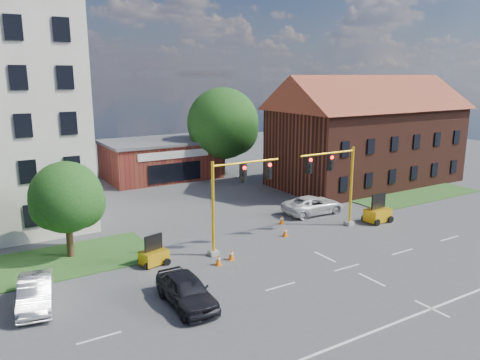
{
  "coord_description": "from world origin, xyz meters",
  "views": [
    {
      "loc": [
        -19.39,
        -19.34,
        11.5
      ],
      "look_at": [
        -1.55,
        10.0,
        3.73
      ],
      "focal_mm": 35.0,
      "sensor_mm": 36.0,
      "label": 1
    }
  ],
  "objects": [
    {
      "name": "townhouse_row",
      "position": [
        18.0,
        16.0,
        5.93
      ],
      "size": [
        21.0,
        11.0,
        11.5
      ],
      "color": "#431D14",
      "rests_on": "ground"
    },
    {
      "name": "brick_shop",
      "position": [
        0.0,
        29.98,
        2.16
      ],
      "size": [
        12.4,
        8.4,
        4.3
      ],
      "color": "maroon",
      "rests_on": "ground"
    },
    {
      "name": "ground",
      "position": [
        0.0,
        0.0,
        0.0
      ],
      "size": [
        120.0,
        120.0,
        0.0
      ],
      "primitive_type": "plane",
      "color": "#48484B",
      "rests_on": "ground"
    },
    {
      "name": "trailer_east",
      "position": [
        8.48,
        5.42,
        0.69
      ],
      "size": [
        1.99,
        1.38,
        2.21
      ],
      "rotation": [
        0.0,
        0.0,
        0.04
      ],
      "color": "yellow",
      "rests_on": "ground"
    },
    {
      "name": "tree_large",
      "position": [
        6.91,
        27.08,
        5.81
      ],
      "size": [
        8.52,
        8.12,
        10.13
      ],
      "color": "#3E2A16",
      "rests_on": "ground"
    },
    {
      "name": "grass_verge_ne",
      "position": [
        18.0,
        9.0,
        0.04
      ],
      "size": [
        14.0,
        4.0,
        0.08
      ],
      "primitive_type": "cube",
      "color": "#275A22",
      "rests_on": "ground"
    },
    {
      "name": "tree_nw_front",
      "position": [
        -13.77,
        10.58,
        3.82
      ],
      "size": [
        4.75,
        4.53,
        6.25
      ],
      "color": "#3E2A16",
      "rests_on": "ground"
    },
    {
      "name": "cone_a",
      "position": [
        -6.51,
        4.42,
        0.34
      ],
      "size": [
        0.4,
        0.4,
        0.7
      ],
      "color": "orange",
      "rests_on": "ground"
    },
    {
      "name": "signal_mast_west",
      "position": [
        -4.36,
        6.0,
        3.92
      ],
      "size": [
        5.3,
        0.6,
        6.2
      ],
      "color": "gray",
      "rests_on": "ground"
    },
    {
      "name": "cone_d",
      "position": [
        1.69,
        9.0,
        0.34
      ],
      "size": [
        0.4,
        0.4,
        0.7
      ],
      "color": "orange",
      "rests_on": "ground"
    },
    {
      "name": "pickup_white",
      "position": [
        5.63,
        9.89,
        0.75
      ],
      "size": [
        5.5,
        2.7,
        1.5
      ],
      "primitive_type": "imported",
      "rotation": [
        0.0,
        0.0,
        1.53
      ],
      "color": "silver",
      "rests_on": "ground"
    },
    {
      "name": "lane_markings",
      "position": [
        0.0,
        -3.0,
        0.01
      ],
      "size": [
        60.0,
        36.0,
        0.01
      ],
      "primitive_type": null,
      "color": "silver",
      "rests_on": "ground"
    },
    {
      "name": "cone_b",
      "position": [
        -5.4,
        4.73,
        0.34
      ],
      "size": [
        0.4,
        0.4,
        0.7
      ],
      "color": "orange",
      "rests_on": "ground"
    },
    {
      "name": "cone_c",
      "position": [
        0.16,
        6.5,
        0.34
      ],
      "size": [
        0.4,
        0.4,
        0.7
      ],
      "color": "orange",
      "rests_on": "ground"
    },
    {
      "name": "signal_mast_east",
      "position": [
        4.36,
        6.0,
        3.92
      ],
      "size": [
        5.3,
        0.6,
        6.2
      ],
      "color": "gray",
      "rests_on": "ground"
    },
    {
      "name": "trailer_west",
      "position": [
        -9.86,
        6.58,
        0.58
      ],
      "size": [
        1.83,
        1.44,
        1.84
      ],
      "rotation": [
        0.0,
        0.0,
        0.24
      ],
      "color": "yellow",
      "rests_on": "ground"
    },
    {
      "name": "sedan_silver_front",
      "position": [
        -16.94,
        4.59,
        0.74
      ],
      "size": [
        2.37,
        4.73,
        1.49
      ],
      "primitive_type": "imported",
      "rotation": [
        0.0,
        0.0,
        -0.18
      ],
      "color": "#AFB0B7",
      "rests_on": "ground"
    },
    {
      "name": "sedan_dark",
      "position": [
        -10.35,
        0.77,
        0.81
      ],
      "size": [
        1.99,
        4.79,
        1.62
      ],
      "primitive_type": "imported",
      "rotation": [
        0.0,
        0.0,
        -0.02
      ],
      "color": "black",
      "rests_on": "ground"
    }
  ]
}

